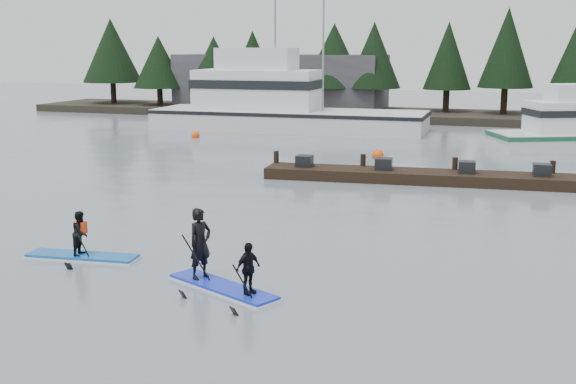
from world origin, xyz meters
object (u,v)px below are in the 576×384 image
(paddleboard_duo, at_px, (218,261))
(paddleboard_solo, at_px, (82,243))
(floating_dock, at_px, (430,177))
(fishing_boat_large, at_px, (280,118))

(paddleboard_duo, bearing_deg, paddleboard_solo, -168.35)
(floating_dock, distance_m, paddleboard_solo, 16.23)
(fishing_boat_large, distance_m, paddleboard_solo, 31.47)
(floating_dock, bearing_deg, fishing_boat_large, 122.10)
(paddleboard_solo, bearing_deg, fishing_boat_large, 92.82)
(fishing_boat_large, height_order, floating_dock, fishing_boat_large)
(fishing_boat_large, bearing_deg, paddleboard_solo, -82.37)
(floating_dock, height_order, paddleboard_solo, paddleboard_solo)
(floating_dock, relative_size, paddleboard_duo, 4.46)
(fishing_boat_large, relative_size, paddleboard_solo, 6.05)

